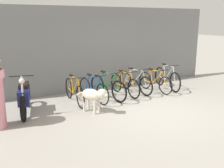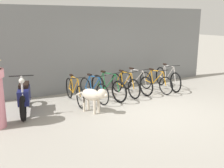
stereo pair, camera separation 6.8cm
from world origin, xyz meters
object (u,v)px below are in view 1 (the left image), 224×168
object	(u,v)px
bicycle_0	(74,91)
bicycle_2	(108,87)
bicycle_1	(93,90)
bicycle_4	(135,82)
bicycle_3	(125,85)
bicycle_5	(155,82)
motorcycle	(24,97)
bicycle_6	(167,78)
stray_dog	(94,95)

from	to	relation	value
bicycle_0	bicycle_2	bearing A→B (deg)	88.35
bicycle_1	bicycle_4	bearing A→B (deg)	89.66
bicycle_3	bicycle_5	bearing A→B (deg)	80.11
bicycle_1	motorcycle	world-z (taller)	motorcycle
bicycle_0	bicycle_3	size ratio (longest dim) A/B	1.07
bicycle_0	bicycle_4	xyz separation A→B (m)	(2.24, 0.14, -0.01)
bicycle_5	bicycle_6	size ratio (longest dim) A/B	0.91
stray_dog	motorcycle	bearing A→B (deg)	-143.04
bicycle_2	stray_dog	distance (m)	1.33
bicycle_3	bicycle_6	xyz separation A→B (m)	(1.78, 0.01, 0.03)
bicycle_5	bicycle_1	bearing A→B (deg)	-97.27
motorcycle	bicycle_5	bearing A→B (deg)	104.60
bicycle_1	bicycle_2	distance (m)	0.50
bicycle_4	stray_dog	world-z (taller)	bicycle_4
bicycle_6	stray_dog	world-z (taller)	bicycle_6
bicycle_1	bicycle_5	distance (m)	2.31
bicycle_0	bicycle_3	world-z (taller)	bicycle_0
bicycle_6	bicycle_5	bearing A→B (deg)	-69.19
bicycle_1	stray_dog	size ratio (longest dim) A/B	1.56
motorcycle	bicycle_1	bearing A→B (deg)	105.99
motorcycle	bicycle_4	bearing A→B (deg)	108.55
bicycle_0	bicycle_2	distance (m)	1.08
bicycle_0	bicycle_6	distance (m)	3.52
bicycle_2	bicycle_6	xyz separation A→B (m)	(2.45, 0.10, 0.01)
bicycle_1	bicycle_6	bearing A→B (deg)	83.78
bicycle_2	motorcycle	size ratio (longest dim) A/B	0.92
bicycle_1	bicycle_6	world-z (taller)	bicycle_6
bicycle_6	stray_dog	distance (m)	3.52
bicycle_2	bicycle_6	world-z (taller)	bicycle_6
bicycle_3	stray_dog	bearing A→B (deg)	-60.74
bicycle_1	bicycle_3	world-z (taller)	bicycle_1
bicycle_6	bicycle_2	bearing A→B (deg)	-77.74
bicycle_1	bicycle_2	bearing A→B (deg)	83.60
bicycle_2	bicycle_6	distance (m)	2.45
bicycle_0	bicycle_5	xyz separation A→B (m)	(2.89, -0.10, -0.02)
bicycle_3	motorcycle	size ratio (longest dim) A/B	0.87
bicycle_1	motorcycle	distance (m)	2.03
bicycle_5	stray_dog	world-z (taller)	bicycle_5
bicycle_0	bicycle_5	size ratio (longest dim) A/B	1.10
bicycle_3	bicycle_6	world-z (taller)	bicycle_6
bicycle_1	bicycle_3	size ratio (longest dim) A/B	0.98
bicycle_3	stray_dog	xyz separation A→B (m)	(-1.58, -1.05, 0.13)
bicycle_2	stray_dog	world-z (taller)	bicycle_2
bicycle_6	motorcycle	distance (m)	4.98
bicycle_5	motorcycle	world-z (taller)	motorcycle
motorcycle	bicycle_3	bearing A→B (deg)	107.01
bicycle_2	bicycle_1	bearing A→B (deg)	-100.06
bicycle_5	bicycle_6	world-z (taller)	bicycle_6
bicycle_0	bicycle_6	world-z (taller)	bicycle_6
stray_dog	bicycle_1	bearing A→B (deg)	130.97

